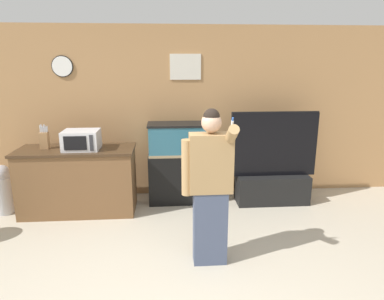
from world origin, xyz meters
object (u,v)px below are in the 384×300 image
Objects in this scene: aquarium_on_stand at (178,163)px; person_standing at (210,186)px; microwave at (81,140)px; tv_on_stand at (272,177)px; counter_island at (78,180)px; knife_block at (44,140)px; trash_bin at (3,188)px.

person_standing is at bearing -80.87° from aquarium_on_stand.
microwave is 0.34× the size of tv_on_stand.
aquarium_on_stand reaches higher than counter_island.
person_standing is at bearing -40.80° from microwave.
tv_on_stand is at bearing -6.63° from aquarium_on_stand.
trash_bin is (-0.64, 0.00, -0.69)m from knife_block.
knife_block is at bearing 174.69° from counter_island.
tv_on_stand is at bearing 1.45° from knife_block.
knife_block reaches higher than microwave.
counter_island is 0.60m from microwave.
person_standing is 2.36× the size of trash_bin.
microwave is 1.41m from aquarium_on_stand.
microwave is 0.68× the size of trash_bin.
aquarium_on_stand is at bearing 5.63° from trash_bin.
counter_island is at bearing -2.34° from trash_bin.
aquarium_on_stand is 1.72m from person_standing.
trash_bin is at bearing 177.66° from counter_island.
tv_on_stand is at bearing 3.46° from microwave.
aquarium_on_stand is at bearing 99.13° from person_standing.
person_standing is (0.27, -1.68, 0.25)m from aquarium_on_stand.
tv_on_stand is (2.71, 0.16, -0.65)m from microwave.
counter_island is 2.81m from tv_on_stand.
person_standing reaches higher than microwave.
trash_bin is at bearing 175.69° from microwave.
tv_on_stand is (1.41, -0.16, -0.20)m from aquarium_on_stand.
tv_on_stand reaches higher than microwave.
person_standing reaches higher than trash_bin.
microwave is at bearing -23.81° from counter_island.
knife_block is 0.20× the size of person_standing.
knife_block is 0.28× the size of aquarium_on_stand.
person_standing reaches higher than tv_on_stand.
counter_island is 1.15× the size of tv_on_stand.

